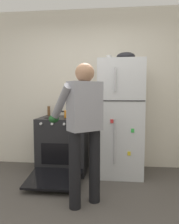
{
  "coord_description": "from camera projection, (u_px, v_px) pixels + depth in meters",
  "views": [
    {
      "loc": [
        0.35,
        -1.71,
        1.27
      ],
      "look_at": [
        0.03,
        1.32,
        1.0
      ],
      "focal_mm": 33.31,
      "sensor_mm": 36.0,
      "label": 1
    }
  ],
  "objects": [
    {
      "name": "kitchen_wall_back",
      "position": [
        91.0,
        89.0,
        3.66
      ],
      "size": [
        6.0,
        0.1,
        2.7
      ],
      "primitive_type": "cube",
      "color": "silver",
      "rests_on": "ground"
    },
    {
      "name": "refrigerator",
      "position": [
        120.0,
        118.0,
        3.27
      ],
      "size": [
        0.68,
        0.72,
        1.77
      ],
      "color": "silver",
      "rests_on": "ground"
    },
    {
      "name": "stove_range",
      "position": [
        63.0,
        145.0,
        3.39
      ],
      "size": [
        0.76,
        1.21,
        0.89
      ],
      "color": "black",
      "rests_on": "ground"
    },
    {
      "name": "person_cook",
      "position": [
        83.0,
        121.0,
        2.33
      ],
      "size": [
        0.68,
        0.72,
        1.6
      ],
      "color": "black",
      "rests_on": "ground"
    },
    {
      "name": "red_pot",
      "position": [
        72.0,
        114.0,
        3.29
      ],
      "size": [
        0.36,
        0.26,
        0.11
      ],
      "color": "orange",
      "rests_on": "stove_range"
    },
    {
      "name": "coffee_mug",
      "position": [
        109.0,
        59.0,
        3.26
      ],
      "size": [
        0.11,
        0.08,
        0.1
      ],
      "color": "silver",
      "rests_on": "refrigerator"
    },
    {
      "name": "pepper_mill",
      "position": [
        49.0,
        111.0,
        3.59
      ],
      "size": [
        0.05,
        0.05,
        0.16
      ],
      "primitive_type": "cylinder",
      "color": "brown",
      "rests_on": "stove_range"
    },
    {
      "name": "mixing_bowl",
      "position": [
        126.0,
        57.0,
        3.18
      ],
      "size": [
        0.28,
        0.28,
        0.13
      ],
      "primitive_type": "ellipsoid",
      "color": "black",
      "rests_on": "refrigerator"
    }
  ]
}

